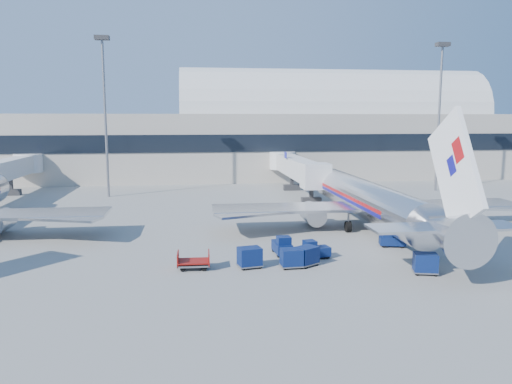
{
  "coord_description": "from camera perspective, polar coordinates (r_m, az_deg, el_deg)",
  "views": [
    {
      "loc": [
        -7.87,
        -43.5,
        11.21
      ],
      "look_at": [
        -1.54,
        6.0,
        3.85
      ],
      "focal_mm": 35.0,
      "sensor_mm": 36.0,
      "label": 1
    }
  ],
  "objects": [
    {
      "name": "barrier_near",
      "position": [
        53.44,
        21.9,
        -3.84
      ],
      "size": [
        3.0,
        0.55,
        0.9
      ],
      "primitive_type": "cube",
      "color": "#9E9E96",
      "rests_on": "ground"
    },
    {
      "name": "tug_lead",
      "position": [
        40.82,
        6.67,
        -6.61
      ],
      "size": [
        2.49,
        1.59,
        1.51
      ],
      "rotation": [
        0.0,
        0.0,
        0.2
      ],
      "color": "#09194A",
      "rests_on": "ground"
    },
    {
      "name": "barrier_mid",
      "position": [
        55.11,
        24.91,
        -3.66
      ],
      "size": [
        3.0,
        0.55,
        0.9
      ],
      "primitive_type": "cube",
      "color": "#9E9E96",
      "rests_on": "ground"
    },
    {
      "name": "tug_left",
      "position": [
        41.67,
        3.02,
        -6.16
      ],
      "size": [
        1.43,
        2.6,
        1.64
      ],
      "rotation": [
        0.0,
        0.0,
        1.64
      ],
      "color": "#09194A",
      "rests_on": "ground"
    },
    {
      "name": "mast_west",
      "position": [
        74.58,
        -16.95,
        10.79
      ],
      "size": [
        2.0,
        1.2,
        22.6
      ],
      "color": "slate",
      "rests_on": "ground"
    },
    {
      "name": "tug_right",
      "position": [
        45.77,
        15.21,
        -5.23
      ],
      "size": [
        2.43,
        1.6,
        1.46
      ],
      "rotation": [
        0.0,
        0.0,
        -0.23
      ],
      "color": "#09194A",
      "rests_on": "ground"
    },
    {
      "name": "cart_solo_near",
      "position": [
        38.59,
        18.79,
        -7.69
      ],
      "size": [
        2.01,
        1.72,
        1.52
      ],
      "rotation": [
        0.0,
        0.0,
        -0.26
      ],
      "color": "#09194A",
      "rests_on": "ground"
    },
    {
      "name": "cart_train_a",
      "position": [
        38.78,
        5.83,
        -7.23
      ],
      "size": [
        2.11,
        1.99,
        1.49
      ],
      "rotation": [
        0.0,
        0.0,
        0.57
      ],
      "color": "#09194A",
      "rests_on": "ground"
    },
    {
      "name": "cart_solo_far",
      "position": [
        44.95,
        23.18,
        -5.7
      ],
      "size": [
        1.79,
        1.44,
        1.48
      ],
      "rotation": [
        0.0,
        0.0,
        -0.09
      ],
      "color": "#09194A",
      "rests_on": "ground"
    },
    {
      "name": "jetbridge_near",
      "position": [
        76.25,
        4.46,
        2.89
      ],
      "size": [
        4.4,
        27.5,
        6.25
      ],
      "color": "silver",
      "rests_on": "ground"
    },
    {
      "name": "cart_train_b",
      "position": [
        38.11,
        4.09,
        -7.5
      ],
      "size": [
        1.75,
        1.38,
        1.47
      ],
      "rotation": [
        0.0,
        0.0,
        0.06
      ],
      "color": "#09194A",
      "rests_on": "ground"
    },
    {
      "name": "terminal",
      "position": [
        99.7,
        -10.64,
        6.13
      ],
      "size": [
        170.0,
        28.15,
        21.0
      ],
      "color": "#B2AA9E",
      "rests_on": "ground"
    },
    {
      "name": "airliner_main",
      "position": [
        51.89,
        12.96,
        -1.01
      ],
      "size": [
        32.0,
        37.26,
        12.07
      ],
      "color": "silver",
      "rests_on": "ground"
    },
    {
      "name": "mast_east",
      "position": [
        82.76,
        20.3,
        10.36
      ],
      "size": [
        2.0,
        1.2,
        22.6
      ],
      "color": "slate",
      "rests_on": "ground"
    },
    {
      "name": "cart_train_c",
      "position": [
        38.04,
        -0.73,
        -7.44
      ],
      "size": [
        2.01,
        1.69,
        1.56
      ],
      "rotation": [
        0.0,
        0.0,
        0.21
      ],
      "color": "#09194A",
      "rests_on": "ground"
    },
    {
      "name": "jetbridge_mid",
      "position": [
        79.24,
        -26.84,
        2.22
      ],
      "size": [
        4.4,
        27.5,
        6.25
      ],
      "color": "silver",
      "rests_on": "ground"
    },
    {
      "name": "ground",
      "position": [
        45.61,
        2.89,
        -5.84
      ],
      "size": [
        260.0,
        260.0,
        0.0
      ],
      "primitive_type": "plane",
      "color": "gray",
      "rests_on": "ground"
    },
    {
      "name": "cart_open_red",
      "position": [
        38.13,
        -7.1,
        -8.04
      ],
      "size": [
        2.45,
        1.76,
        0.65
      ],
      "rotation": [
        0.0,
        0.0,
        -0.02
      ],
      "color": "slate",
      "rests_on": "ground"
    }
  ]
}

